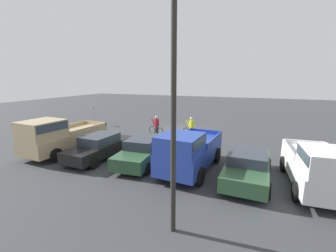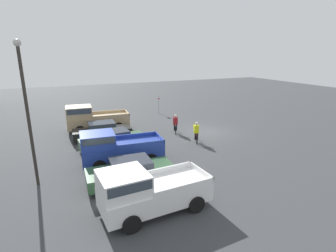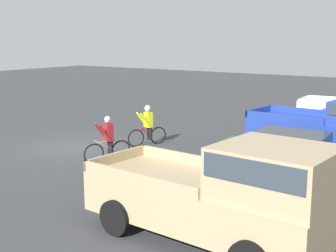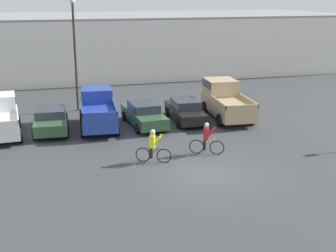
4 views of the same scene
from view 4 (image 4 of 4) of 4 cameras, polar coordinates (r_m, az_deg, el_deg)
ground_plane at (r=21.51m, az=4.79°, el=-5.85°), size 80.00×80.00×0.00m
warehouse_building at (r=48.96m, az=-7.13°, el=9.95°), size 48.17×14.97×5.77m
pickup_truck_0 at (r=28.68m, az=-19.84°, el=1.17°), size 2.49×5.04×2.15m
sedan_0 at (r=28.56m, az=-14.14°, el=0.79°), size 2.17×4.75×1.40m
pickup_truck_1 at (r=28.75m, az=-8.56°, el=2.10°), size 2.49×5.16×2.22m
sedan_1 at (r=28.89m, az=-2.97°, el=1.44°), size 2.17×4.89×1.44m
sedan_2 at (r=29.88m, az=2.16°, el=1.92°), size 2.04×4.71×1.42m
pickup_truck_2 at (r=31.05m, az=6.97°, el=3.27°), size 2.59×5.53×2.33m
cyclist_0 at (r=23.87m, az=4.72°, el=-1.54°), size 1.67×0.77×1.68m
cyclist_1 at (r=22.64m, az=-1.85°, el=-2.42°), size 1.64×0.76×1.68m
lamppost at (r=32.55m, az=-11.29°, el=9.36°), size 0.36×0.36×7.55m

